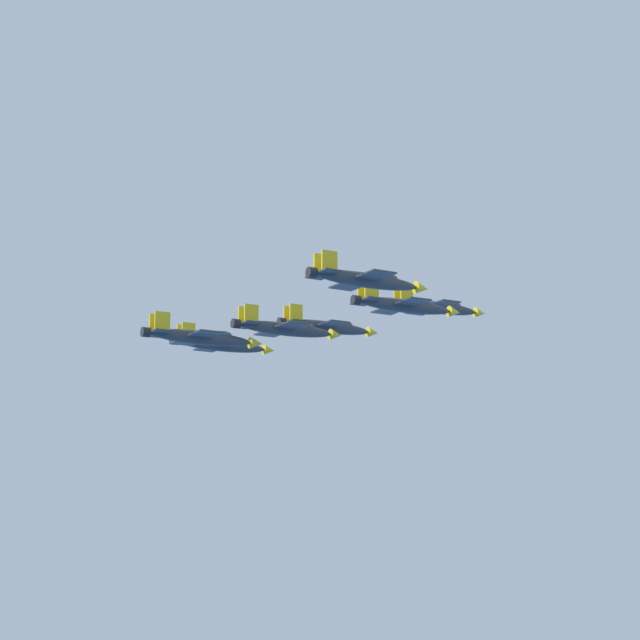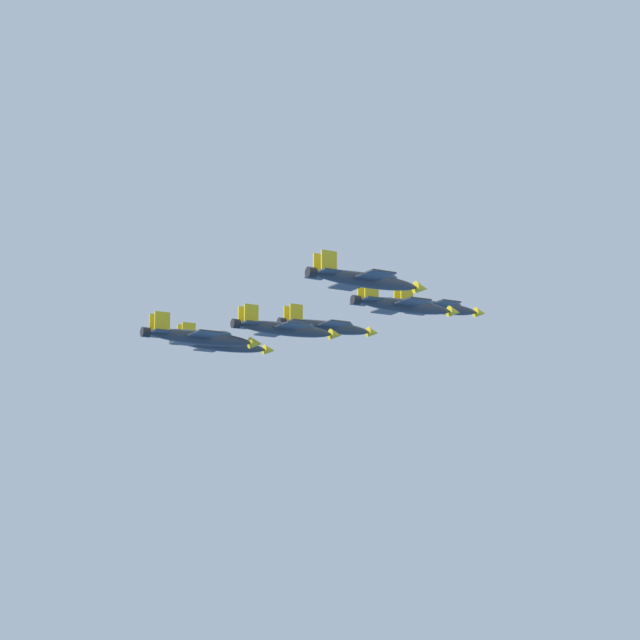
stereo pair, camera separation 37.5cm
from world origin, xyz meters
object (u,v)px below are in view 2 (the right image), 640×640
object	(u,v)px
jet_left_wingman	(327,327)
jet_trailing	(201,337)
jet_lead	(436,307)
jet_left_outer	(222,345)
jet_right_wingman	(405,305)
jet_slot_rear	(286,329)
jet_right_outer	(367,280)

from	to	relation	value
jet_left_wingman	jet_trailing	distance (m)	28.20
jet_lead	jet_left_wingman	world-z (taller)	jet_lead
jet_left_wingman	jet_left_outer	distance (m)	16.80
jet_right_wingman	jet_trailing	world-z (taller)	jet_right_wingman
jet_lead	jet_right_wingman	xyz separation A→B (m)	(-4.92, 15.91, -3.28)
jet_slot_rear	jet_right_outer	bearing A→B (deg)	-90.81
jet_left_wingman	jet_right_wingman	bearing A→B (deg)	-90.86
jet_left_wingman	jet_trailing	bearing A→B (deg)	-157.83
jet_slot_rear	jet_left_outer	bearing A→B (deg)	89.18
jet_lead	jet_trailing	distance (m)	38.95
jet_trailing	jet_right_wingman	bearing A→B (deg)	-23.11
jet_left_wingman	jet_trailing	size ratio (longest dim) A/B	1.02
jet_left_wingman	jet_left_outer	world-z (taller)	jet_left_wingman
jet_left_outer	jet_trailing	world-z (taller)	jet_left_outer
jet_right_wingman	jet_trailing	bearing A→B (deg)	157.90
jet_lead	jet_right_outer	size ratio (longest dim) A/B	0.98
jet_right_wingman	jet_slot_rear	distance (m)	16.85
jet_right_outer	jet_left_wingman	bearing A→B (deg)	67.60
jet_left_outer	jet_slot_rear	size ratio (longest dim) A/B	1.03
jet_right_outer	jet_trailing	distance (m)	25.47
jet_right_wingman	jet_left_outer	size ratio (longest dim) A/B	0.97
jet_left_wingman	jet_right_wingman	xyz separation A→B (m)	(-19.83, 8.50, -0.92)
jet_slot_rear	jet_left_wingman	bearing A→B (deg)	39.55
jet_left_wingman	jet_slot_rear	size ratio (longest dim) A/B	1.02
jet_lead	jet_left_outer	size ratio (longest dim) A/B	0.96
jet_right_wingman	jet_right_outer	world-z (taller)	jet_right_wingman
jet_lead	jet_trailing	bearing A→B (deg)	-179.37
jet_slot_rear	jet_trailing	bearing A→B (deg)	179.19
jet_right_wingman	jet_slot_rear	xyz separation A→B (m)	(14.91, 7.42, -2.56)
jet_left_wingman	jet_right_outer	bearing A→B (deg)	-112.27
jet_right_outer	jet_trailing	xyz separation A→B (m)	(24.83, 3.17, -4.70)
jet_lead	jet_right_wingman	size ratio (longest dim) A/B	1.00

